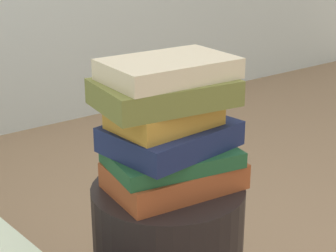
{
  "coord_description": "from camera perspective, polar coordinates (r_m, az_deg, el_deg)",
  "views": [
    {
      "loc": [
        -0.71,
        -0.94,
        1.11
      ],
      "look_at": [
        0.0,
        0.0,
        0.69
      ],
      "focal_mm": 59.35,
      "sensor_mm": 36.0,
      "label": 1
    }
  ],
  "objects": [
    {
      "name": "book_cream",
      "position": [
        1.22,
        0.06,
        5.9
      ],
      "size": [
        0.29,
        0.2,
        0.05
      ],
      "primitive_type": "cube",
      "rotation": [
        0.0,
        0.0,
        -0.05
      ],
      "color": "beige",
      "rests_on": "book_olive"
    },
    {
      "name": "book_ochre",
      "position": [
        1.25,
        -0.34,
        1.09
      ],
      "size": [
        0.24,
        0.17,
        0.05
      ],
      "primitive_type": "cube",
      "rotation": [
        0.0,
        0.0,
        0.06
      ],
      "color": "#B7842D",
      "rests_on": "book_navy"
    },
    {
      "name": "book_forest",
      "position": [
        1.28,
        0.41,
        -3.24
      ],
      "size": [
        0.32,
        0.24,
        0.04
      ],
      "primitive_type": "cube",
      "rotation": [
        0.0,
        0.0,
        -0.18
      ],
      "color": "#1E512D",
      "rests_on": "book_rust"
    },
    {
      "name": "book_rust",
      "position": [
        1.3,
        0.62,
        -5.12
      ],
      "size": [
        0.32,
        0.22,
        0.06
      ],
      "primitive_type": "cube",
      "rotation": [
        0.0,
        0.0,
        -0.11
      ],
      "color": "#994723",
      "rests_on": "side_table"
    },
    {
      "name": "book_olive",
      "position": [
        1.23,
        -0.39,
        3.49
      ],
      "size": [
        0.32,
        0.23,
        0.06
      ],
      "primitive_type": "cube",
      "rotation": [
        0.0,
        0.0,
        -0.14
      ],
      "color": "olive",
      "rests_on": "book_ochre"
    },
    {
      "name": "book_navy",
      "position": [
        1.27,
        0.26,
        -1.06
      ],
      "size": [
        0.31,
        0.24,
        0.06
      ],
      "primitive_type": "cube",
      "rotation": [
        0.0,
        0.0,
        0.12
      ],
      "color": "#19234C",
      "rests_on": "book_forest"
    }
  ]
}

